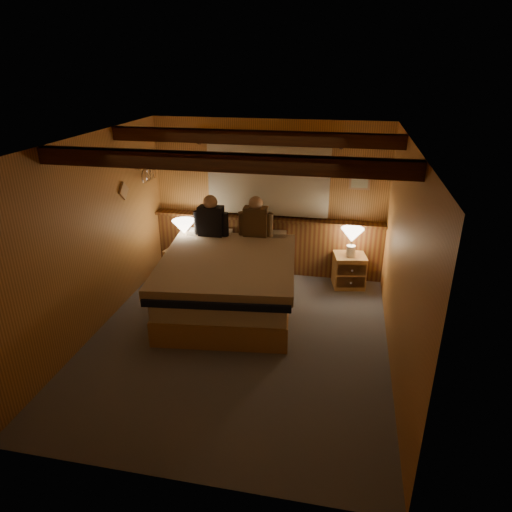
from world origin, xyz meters
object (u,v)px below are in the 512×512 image
(nightstand_left, at_px, (183,264))
(person_right, at_px, (256,220))
(bed, at_px, (229,280))
(lamp_right, at_px, (352,237))
(duffel_bag, at_px, (198,271))
(lamp_left, at_px, (184,229))
(nightstand_right, at_px, (349,270))
(person_left, at_px, (211,219))

(nightstand_left, height_order, person_right, person_right)
(bed, height_order, lamp_right, lamp_right)
(nightstand_left, bearing_deg, duffel_bag, 18.14)
(lamp_left, bearing_deg, nightstand_left, -145.29)
(duffel_bag, bearing_deg, bed, -60.58)
(nightstand_right, xyz_separation_m, person_right, (-1.41, -0.15, 0.76))
(person_right, bearing_deg, lamp_left, -176.30)
(bed, relative_size, nightstand_right, 4.64)
(lamp_right, bearing_deg, person_right, -175.59)
(lamp_left, bearing_deg, bed, -39.26)
(bed, xyz_separation_m, lamp_right, (1.61, 0.94, 0.41))
(person_left, xyz_separation_m, duffel_bag, (-0.25, -0.00, -0.87))
(lamp_left, height_order, lamp_right, lamp_left)
(nightstand_left, bearing_deg, lamp_left, 46.71)
(person_right, distance_m, duffel_bag, 1.25)
(nightstand_left, relative_size, lamp_right, 1.24)
(person_left, bearing_deg, duffel_bag, -179.93)
(nightstand_left, xyz_separation_m, lamp_right, (2.53, 0.25, 0.55))
(bed, height_order, lamp_left, lamp_left)
(nightstand_left, relative_size, person_right, 0.86)
(bed, height_order, nightstand_right, bed)
(person_right, bearing_deg, bed, -105.56)
(bed, distance_m, person_left, 1.05)
(person_left, bearing_deg, lamp_right, 6.15)
(bed, distance_m, person_right, 1.05)
(nightstand_right, bearing_deg, nightstand_left, 175.84)
(person_left, xyz_separation_m, person_right, (0.65, 0.11, -0.01))
(nightstand_left, bearing_deg, lamp_right, 17.59)
(nightstand_left, relative_size, nightstand_right, 1.03)
(bed, height_order, person_left, person_left)
(nightstand_left, distance_m, duffel_bag, 0.25)
(lamp_right, xyz_separation_m, person_right, (-1.41, -0.11, 0.20))
(lamp_left, bearing_deg, person_left, -0.45)
(nightstand_right, xyz_separation_m, lamp_left, (-2.49, -0.26, 0.58))
(bed, relative_size, lamp_left, 5.30)
(lamp_right, height_order, person_right, person_right)
(person_right, bearing_deg, nightstand_right, 3.71)
(nightstand_right, bearing_deg, duffel_bag, 175.86)
(nightstand_right, distance_m, lamp_left, 2.57)
(nightstand_right, distance_m, person_right, 1.61)
(nightstand_right, xyz_separation_m, person_left, (-2.06, -0.26, 0.77))
(nightstand_right, relative_size, person_left, 0.82)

